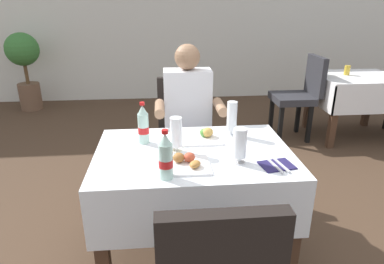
{
  "coord_description": "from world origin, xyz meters",
  "views": [
    {
      "loc": [
        -0.18,
        -1.71,
        1.56
      ],
      "look_at": [
        -0.01,
        0.16,
        0.82
      ],
      "focal_mm": 31.71,
      "sensor_mm": 36.0,
      "label": 1
    }
  ],
  "objects_px": {
    "plate_far_diner": "(203,135)",
    "beer_glass_left": "(232,118)",
    "chair_far_diner_seat": "(184,132)",
    "napkin_cutlery_set": "(277,165)",
    "beer_glass_middle": "(176,134)",
    "background_table_tumbler": "(347,70)",
    "plate_near_camera": "(187,163)",
    "cola_bottle_primary": "(166,158)",
    "background_chair_left": "(300,93)",
    "beer_glass_right": "(240,146)",
    "cola_bottle_secondary": "(143,125)",
    "main_dining_table": "(194,178)",
    "seated_diner_far": "(188,118)",
    "potted_plant_corner": "(24,62)",
    "background_dining_table": "(355,92)"
  },
  "relations": [
    {
      "from": "plate_near_camera",
      "to": "beer_glass_left",
      "type": "xyz_separation_m",
      "value": [
        0.32,
        0.41,
        0.09
      ]
    },
    {
      "from": "chair_far_diner_seat",
      "to": "napkin_cutlery_set",
      "type": "bearing_deg",
      "value": -67.54
    },
    {
      "from": "cola_bottle_secondary",
      "to": "seated_diner_far",
      "type": "bearing_deg",
      "value": 59.28
    },
    {
      "from": "background_table_tumbler",
      "to": "potted_plant_corner",
      "type": "distance_m",
      "value": 4.36
    },
    {
      "from": "chair_far_diner_seat",
      "to": "beer_glass_left",
      "type": "distance_m",
      "value": 0.69
    },
    {
      "from": "plate_far_diner",
      "to": "beer_glass_left",
      "type": "relative_size",
      "value": 1.16
    },
    {
      "from": "plate_near_camera",
      "to": "napkin_cutlery_set",
      "type": "bearing_deg",
      "value": -5.4
    },
    {
      "from": "beer_glass_middle",
      "to": "beer_glass_right",
      "type": "bearing_deg",
      "value": -28.12
    },
    {
      "from": "main_dining_table",
      "to": "cola_bottle_secondary",
      "type": "relative_size",
      "value": 4.38
    },
    {
      "from": "main_dining_table",
      "to": "cola_bottle_secondary",
      "type": "distance_m",
      "value": 0.44
    },
    {
      "from": "beer_glass_left",
      "to": "background_chair_left",
      "type": "xyz_separation_m",
      "value": [
        1.16,
        1.67,
        -0.3
      ]
    },
    {
      "from": "beer_glass_right",
      "to": "potted_plant_corner",
      "type": "xyz_separation_m",
      "value": [
        -2.38,
        3.54,
        -0.13
      ]
    },
    {
      "from": "main_dining_table",
      "to": "background_chair_left",
      "type": "relative_size",
      "value": 1.17
    },
    {
      "from": "potted_plant_corner",
      "to": "main_dining_table",
      "type": "bearing_deg",
      "value": -57.51
    },
    {
      "from": "chair_far_diner_seat",
      "to": "cola_bottle_secondary",
      "type": "bearing_deg",
      "value": -114.47
    },
    {
      "from": "plate_near_camera",
      "to": "main_dining_table",
      "type": "bearing_deg",
      "value": 74.6
    },
    {
      "from": "plate_near_camera",
      "to": "background_table_tumbler",
      "type": "height_order",
      "value": "background_table_tumbler"
    },
    {
      "from": "cola_bottle_primary",
      "to": "background_table_tumbler",
      "type": "height_order",
      "value": "cola_bottle_primary"
    },
    {
      "from": "beer_glass_left",
      "to": "beer_glass_right",
      "type": "distance_m",
      "value": 0.4
    },
    {
      "from": "beer_glass_right",
      "to": "main_dining_table",
      "type": "bearing_deg",
      "value": 143.16
    },
    {
      "from": "background_table_tumbler",
      "to": "potted_plant_corner",
      "type": "height_order",
      "value": "potted_plant_corner"
    },
    {
      "from": "plate_near_camera",
      "to": "napkin_cutlery_set",
      "type": "height_order",
      "value": "plate_near_camera"
    },
    {
      "from": "chair_far_diner_seat",
      "to": "beer_glass_right",
      "type": "height_order",
      "value": "chair_far_diner_seat"
    },
    {
      "from": "cola_bottle_primary",
      "to": "beer_glass_left",
      "type": "bearing_deg",
      "value": 50.77
    },
    {
      "from": "napkin_cutlery_set",
      "to": "background_table_tumbler",
      "type": "bearing_deg",
      "value": 54.47
    },
    {
      "from": "plate_far_diner",
      "to": "beer_glass_left",
      "type": "height_order",
      "value": "beer_glass_left"
    },
    {
      "from": "seated_diner_far",
      "to": "background_dining_table",
      "type": "xyz_separation_m",
      "value": [
        2.07,
        1.22,
        -0.16
      ]
    },
    {
      "from": "beer_glass_left",
      "to": "beer_glass_right",
      "type": "relative_size",
      "value": 1.14
    },
    {
      "from": "main_dining_table",
      "to": "plate_near_camera",
      "type": "distance_m",
      "value": 0.27
    },
    {
      "from": "plate_near_camera",
      "to": "beer_glass_right",
      "type": "height_order",
      "value": "beer_glass_right"
    },
    {
      "from": "beer_glass_left",
      "to": "beer_glass_middle",
      "type": "relative_size",
      "value": 1.09
    },
    {
      "from": "main_dining_table",
      "to": "beer_glass_right",
      "type": "xyz_separation_m",
      "value": [
        0.23,
        -0.17,
        0.28
      ]
    },
    {
      "from": "seated_diner_far",
      "to": "plate_far_diner",
      "type": "xyz_separation_m",
      "value": [
        0.06,
        -0.49,
        0.05
      ]
    },
    {
      "from": "cola_bottle_primary",
      "to": "potted_plant_corner",
      "type": "xyz_separation_m",
      "value": [
        -1.98,
        3.67,
        -0.14
      ]
    },
    {
      "from": "cola_bottle_secondary",
      "to": "plate_near_camera",
      "type": "bearing_deg",
      "value": -54.27
    },
    {
      "from": "napkin_cutlery_set",
      "to": "plate_near_camera",
      "type": "bearing_deg",
      "value": 174.6
    },
    {
      "from": "beer_glass_left",
      "to": "cola_bottle_primary",
      "type": "distance_m",
      "value": 0.68
    },
    {
      "from": "beer_glass_right",
      "to": "background_table_tumbler",
      "type": "relative_size",
      "value": 1.78
    },
    {
      "from": "beer_glass_middle",
      "to": "beer_glass_right",
      "type": "distance_m",
      "value": 0.37
    },
    {
      "from": "seated_diner_far",
      "to": "beer_glass_left",
      "type": "relative_size",
      "value": 5.62
    },
    {
      "from": "chair_far_diner_seat",
      "to": "beer_glass_middle",
      "type": "height_order",
      "value": "chair_far_diner_seat"
    },
    {
      "from": "beer_glass_left",
      "to": "potted_plant_corner",
      "type": "relative_size",
      "value": 0.2
    },
    {
      "from": "cola_bottle_secondary",
      "to": "napkin_cutlery_set",
      "type": "relative_size",
      "value": 1.32
    },
    {
      "from": "chair_far_diner_seat",
      "to": "seated_diner_far",
      "type": "distance_m",
      "value": 0.19
    },
    {
      "from": "beer_glass_middle",
      "to": "cola_bottle_primary",
      "type": "relative_size",
      "value": 0.81
    },
    {
      "from": "beer_glass_right",
      "to": "cola_bottle_primary",
      "type": "height_order",
      "value": "cola_bottle_primary"
    },
    {
      "from": "potted_plant_corner",
      "to": "background_table_tumbler",
      "type": "bearing_deg",
      "value": -18.96
    },
    {
      "from": "main_dining_table",
      "to": "cola_bottle_primary",
      "type": "relative_size",
      "value": 4.47
    },
    {
      "from": "background_table_tumbler",
      "to": "background_dining_table",
      "type": "bearing_deg",
      "value": -24.61
    },
    {
      "from": "beer_glass_middle",
      "to": "background_table_tumbler",
      "type": "xyz_separation_m",
      "value": [
        2.08,
        1.95,
        -0.06
      ]
    }
  ]
}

